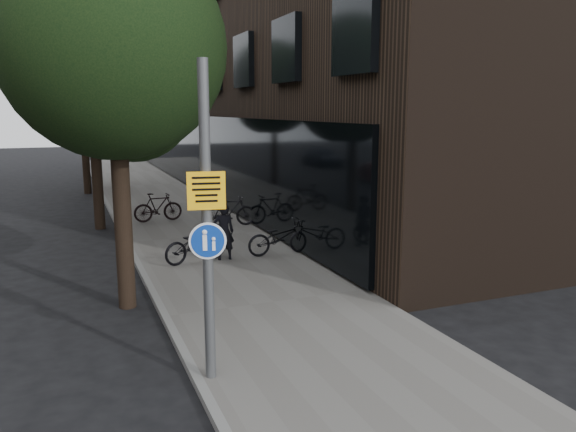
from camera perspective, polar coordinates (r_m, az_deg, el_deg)
ground at (r=9.09m, az=4.62°, el=-16.11°), size 120.00×120.00×0.00m
sidewalk at (r=18.13m, az=-8.89°, el=-2.23°), size 4.50×60.00×0.12m
curb_edge at (r=17.78m, az=-15.97°, el=-2.77°), size 0.15×60.00×0.13m
building_right_dark_brick at (r=32.04m, az=0.71°, el=19.59°), size 12.00×40.00×18.00m
street_tree_near at (r=11.97m, az=-16.99°, el=15.15°), size 4.40×4.40×7.50m
street_tree_mid at (r=20.43m, az=-19.22°, el=13.04°), size 5.00×5.00×7.80m
street_tree_far at (r=29.41m, az=-20.16°, el=12.12°), size 5.00×5.00×7.80m
signpost at (r=8.16m, az=-8.24°, el=-0.80°), size 0.54×0.16×4.68m
pedestrian at (r=15.11m, az=-6.54°, el=-1.60°), size 0.60×0.44×1.52m
parked_bike_facade_near at (r=15.58m, az=-0.85°, el=-2.18°), size 1.85×0.65×0.97m
parked_bike_facade_far at (r=19.44m, az=-5.87°, el=0.51°), size 1.80×0.60×1.06m
parked_bike_curb_near at (r=15.06m, az=-9.34°, el=-2.77°), size 1.98×1.25×0.98m
parked_bike_curb_far at (r=20.71m, az=-13.07°, el=0.88°), size 1.75×0.58×1.04m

